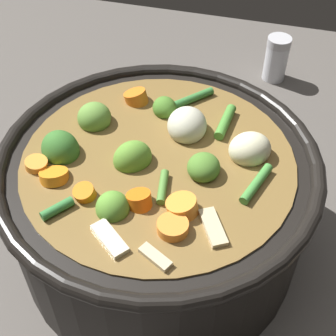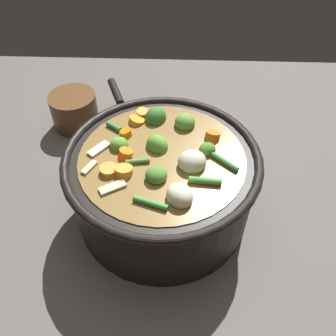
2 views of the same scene
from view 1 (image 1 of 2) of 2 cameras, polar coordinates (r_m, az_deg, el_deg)
ground_plane at (r=0.57m, az=-0.98°, el=-8.84°), size 1.10×1.10×0.00m
cooking_pot at (r=0.51m, az=-1.10°, el=-3.89°), size 0.32×0.32×0.16m
salt_shaker at (r=0.81m, az=12.70°, el=12.54°), size 0.04×0.04×0.07m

